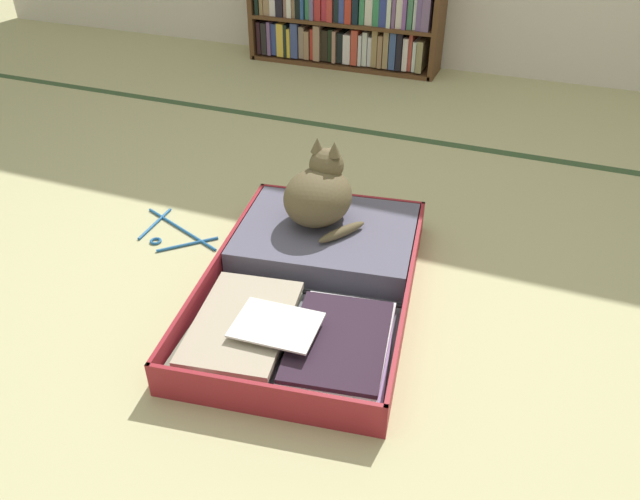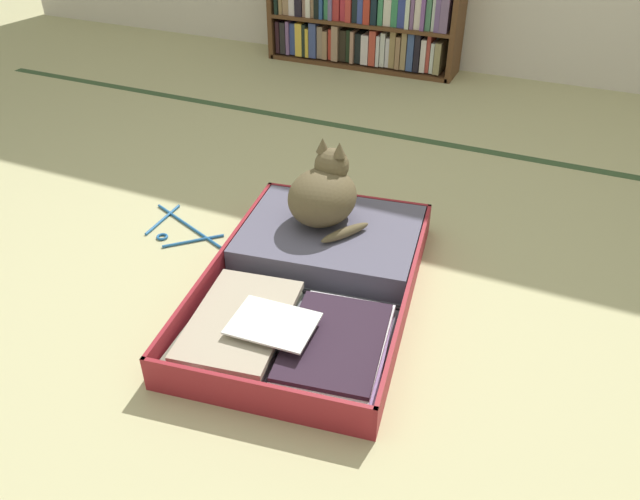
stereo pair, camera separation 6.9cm
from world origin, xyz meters
The scene contains 6 objects.
ground_plane centered at (0.00, 0.00, 0.00)m, with size 10.00×10.00×0.00m, color tan.
tatami_border centered at (0.00, 1.35, 0.00)m, with size 4.80×0.05×0.00m.
bookshelf centered at (-0.57, 2.26, 0.37)m, with size 1.14×0.24×0.74m.
open_suitcase centered at (0.07, 0.17, 0.05)m, with size 0.73×1.03×0.11m.
black_cat centered at (0.01, 0.38, 0.21)m, with size 0.29×0.29×0.27m.
clothes_hanger centered at (-0.51, 0.26, 0.01)m, with size 0.37×0.26×0.01m.
Camera 2 is at (0.70, -1.24, 1.20)m, focal length 34.69 mm.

